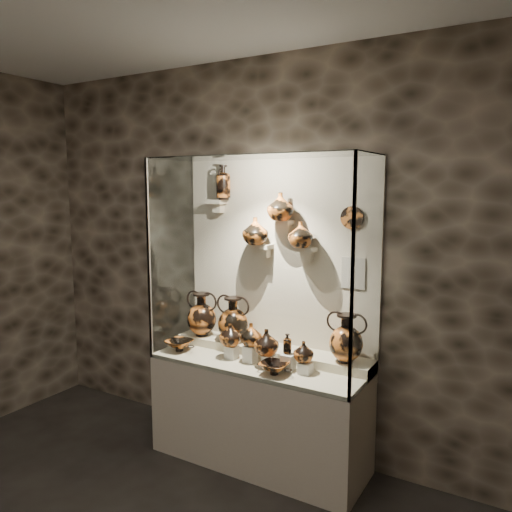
{
  "coord_description": "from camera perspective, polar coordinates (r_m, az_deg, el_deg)",
  "views": [
    {
      "loc": [
        1.87,
        -1.04,
        2.18
      ],
      "look_at": [
        -0.05,
        2.23,
        1.65
      ],
      "focal_mm": 35.0,
      "sensor_mm": 36.0,
      "label": 1
    }
  ],
  "objects": [
    {
      "name": "jug_b",
      "position": [
        3.88,
        -0.54,
        -8.95
      ],
      "size": [
        0.22,
        0.22,
        0.18
      ],
      "primitive_type": "imported",
      "rotation": [
        0.0,
        0.0,
        -0.39
      ],
      "color": "#A8561D",
      "rests_on": "pedestal_b"
    },
    {
      "name": "wall_back",
      "position": [
        4.05,
        2.64,
        -0.26
      ],
      "size": [
        5.0,
        0.02,
        3.2
      ],
      "primitive_type": "cube",
      "color": "black",
      "rests_on": "ground"
    },
    {
      "name": "jug_c",
      "position": [
        3.8,
        1.22,
        -9.81
      ],
      "size": [
        0.21,
        0.21,
        0.2
      ],
      "primitive_type": "imported",
      "rotation": [
        0.0,
        0.0,
        -0.11
      ],
      "color": "#BC6124",
      "rests_on": "pedestal_c"
    },
    {
      "name": "glass_left",
      "position": [
        4.26,
        -9.54,
        0.04
      ],
      "size": [
        0.01,
        0.6,
        1.6
      ],
      "primitive_type": "cube",
      "color": "white",
      "rests_on": "plinth"
    },
    {
      "name": "ovoid_vase_c",
      "position": [
        3.8,
        5.13,
        2.47
      ],
      "size": [
        0.25,
        0.25,
        0.2
      ],
      "primitive_type": "imported",
      "rotation": [
        0.0,
        0.0,
        0.42
      ],
      "color": "#A8561D",
      "rests_on": "bracket_cc"
    },
    {
      "name": "frame_post_left",
      "position": [
        4.04,
        -12.12,
        -0.46
      ],
      "size": [
        0.02,
        0.02,
        1.6
      ],
      "primitive_type": "cube",
      "color": "gray",
      "rests_on": "plinth"
    },
    {
      "name": "back_panel",
      "position": [
        4.04,
        2.6,
        -0.27
      ],
      "size": [
        1.7,
        0.03,
        1.6
      ],
      "primitive_type": "cube",
      "color": "beige",
      "rests_on": "plinth"
    },
    {
      "name": "glass_front",
      "position": [
        3.52,
        -2.06,
        -1.5
      ],
      "size": [
        1.7,
        0.01,
        1.6
      ],
      "primitive_type": "cube",
      "color": "white",
      "rests_on": "plinth"
    },
    {
      "name": "kylix_left",
      "position": [
        4.23,
        -8.72,
        -9.93
      ],
      "size": [
        0.35,
        0.32,
        0.11
      ],
      "primitive_type": null,
      "rotation": [
        0.0,
        0.0,
        0.37
      ],
      "color": "#A8561D",
      "rests_on": "front_tier"
    },
    {
      "name": "pedestal_d",
      "position": [
        3.78,
        3.72,
        -12.01
      ],
      "size": [
        0.09,
        0.09,
        0.12
      ],
      "primitive_type": "cube",
      "color": "silver",
      "rests_on": "front_tier"
    },
    {
      "name": "rear_tier",
      "position": [
        4.1,
        1.6,
        -10.94
      ],
      "size": [
        1.7,
        0.25,
        0.1
      ],
      "primitive_type": "cube",
      "color": "#C3B697",
      "rests_on": "plinth"
    },
    {
      "name": "front_tier",
      "position": [
        3.97,
        0.35,
        -12.13
      ],
      "size": [
        1.68,
        0.58,
        0.03
      ],
      "primitive_type": "cube",
      "color": "#C3B697",
      "rests_on": "plinth"
    },
    {
      "name": "bracket_cc",
      "position": [
        3.84,
        5.78,
        0.76
      ],
      "size": [
        0.14,
        0.12,
        0.04
      ],
      "primitive_type": "cube",
      "color": "beige",
      "rests_on": "back_panel"
    },
    {
      "name": "amphora_right",
      "position": [
        3.75,
        10.23,
        -9.2
      ],
      "size": [
        0.32,
        0.32,
        0.36
      ],
      "primitive_type": null,
      "rotation": [
        0.0,
        0.0,
        0.11
      ],
      "color": "#BC6124",
      "rests_on": "rear_tier"
    },
    {
      "name": "ovoid_vase_a",
      "position": [
        3.97,
        -0.07,
        2.88
      ],
      "size": [
        0.24,
        0.24,
        0.22
      ],
      "primitive_type": "imported",
      "rotation": [
        0.0,
        0.0,
        -0.14
      ],
      "color": "#A8561D",
      "rests_on": "bracket_ca"
    },
    {
      "name": "glass_top",
      "position": [
        3.73,
        0.37,
        11.3
      ],
      "size": [
        1.7,
        0.6,
        0.01
      ],
      "primitive_type": "cube",
      "color": "white",
      "rests_on": "back_panel"
    },
    {
      "name": "pedestal_a",
      "position": [
        4.02,
        -2.78,
        -10.91
      ],
      "size": [
        0.09,
        0.09,
        0.1
      ],
      "primitive_type": "cube",
      "color": "silver",
      "rests_on": "front_tier"
    },
    {
      "name": "jug_e",
      "position": [
        3.71,
        5.47,
        -10.81
      ],
      "size": [
        0.17,
        0.17,
        0.16
      ],
      "primitive_type": "imported",
      "rotation": [
        0.0,
        0.0,
        0.18
      ],
      "color": "#BC6124",
      "rests_on": "pedestal_e"
    },
    {
      "name": "bracket_ul",
      "position": [
        4.23,
        -4.48,
        6.2
      ],
      "size": [
        0.14,
        0.12,
        0.04
      ],
      "primitive_type": "cube",
      "color": "beige",
      "rests_on": "back_panel"
    },
    {
      "name": "pedestal_b",
      "position": [
        3.93,
        -0.67,
        -11.12
      ],
      "size": [
        0.09,
        0.09,
        0.13
      ],
      "primitive_type": "cube",
      "color": "silver",
      "rests_on": "front_tier"
    },
    {
      "name": "pedestal_e",
      "position": [
        3.73,
        5.68,
        -12.64
      ],
      "size": [
        0.09,
        0.09,
        0.08
      ],
      "primitive_type": "cube",
      "color": "silver",
      "rests_on": "front_tier"
    },
    {
      "name": "lekythos_tall",
      "position": [
        4.17,
        -3.73,
        8.63
      ],
      "size": [
        0.17,
        0.17,
        0.32
      ],
      "primitive_type": null,
      "rotation": [
        0.0,
        0.0,
        -0.4
      ],
      "color": "#BC6124",
      "rests_on": "bracket_ul"
    },
    {
      "name": "frame_post_right",
      "position": [
        3.16,
        10.95,
        -2.74
      ],
      "size": [
        0.02,
        0.02,
        1.6
      ],
      "primitive_type": "cube",
      "color": "gray",
      "rests_on": "plinth"
    },
    {
      "name": "pedestal_c",
      "position": [
        3.85,
        1.55,
        -11.82
      ],
      "size": [
        0.09,
        0.09,
        0.09
      ],
      "primitive_type": "cube",
      "color": "silver",
      "rests_on": "front_tier"
    },
    {
      "name": "bracket_cb",
      "position": [
        3.9,
        3.41,
        3.85
      ],
      "size": [
        0.1,
        0.12,
        0.04
      ],
      "primitive_type": "cube",
      "color": "beige",
      "rests_on": "back_panel"
    },
    {
      "name": "glass_right",
      "position": [
        3.43,
        12.67,
        -1.95
      ],
      "size": [
        0.01,
        0.6,
        1.6
      ],
      "primitive_type": "cube",
      "color": "white",
      "rests_on": "plinth"
    },
    {
      "name": "amphora_left",
      "position": [
        4.34,
        -6.21,
        -6.62
      ],
      "size": [
        0.39,
        0.39,
        0.38
      ],
      "primitive_type": null,
      "rotation": [
        0.0,
        0.0,
        0.36
      ],
      "color": "#BC6124",
      "rests_on": "rear_tier"
    },
    {
      "name": "ovoid_vase_b",
      "position": [
        3.85,
        2.83,
        5.68
      ],
      "size": [
        0.21,
        0.21,
        0.22
      ],
      "primitive_type": "imported",
      "rotation": [
        0.0,
        0.0,
        0.01
      ],
      "color": "#A8561D",
      "rests_on": "bracket_cb"
    },
    {
      "name": "info_placard",
      "position": [
        3.78,
        11.02,
        -1.92
      ],
      "size": [
        0.18,
        0.01,
        0.24
      ],
      "primitive_type": "cube",
      "color": "beige",
      "rests_on": "back_panel"
    },
    {
      "name": "kylix_right",
      "position": [
        3.7,
        2.11,
        -12.56
      ],
      "size": [
        0.34,
        0.31,
        0.11
      ],
      "primitive_type": null,
      "rotation": [
        0.0,
        0.0,
        -0.4
      ],
      "color": "#BC6124",
      "rests_on": "front_tier"
    },
    {
      "name": "wall_plate",
      "position": [
        3.74,
        10.88,
        4.32
      ],
      "size": [
        0.17,
        0.02,
        0.17
      ],
      "primitive_type": "cylinder",
      "rotation": [
        1.57,
        0.0,
        0.0
      ],
      "color": "#BB6125",
      "rests_on": "back_panel"
    },
    {
      "name": "jug_a",
      "position": [
        3.98,
        -2.94,
        -8.96
      ],
      "size": [
        0.21,
        0.21,
        0.18
      ],
      "primitive_type": "imported",
      "rotation": [
        0.0,
        0.0,
        0.2
      ],
      "color": "#BC6124",
      "rests_on": "pedestal_a"
    },
    {
      "name": "lekythos_small",
      "position": [
        3.75,
        3.62,
        -9.84
      ],
      "size": [
        0.08,
        0.08,
        0.17
      ],
      "primitive_type": null,
      "rotation": [
        0.0,
        0.0,
        0.14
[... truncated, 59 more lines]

